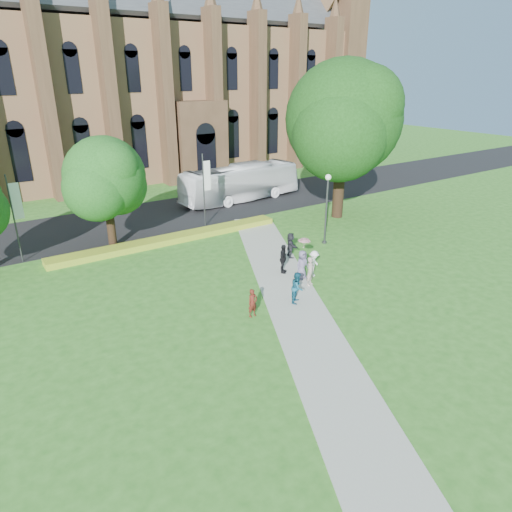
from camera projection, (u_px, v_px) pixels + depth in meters
ground at (302, 303)px, 25.52m from camera, size 160.00×160.00×0.00m
road at (160, 216)px, 40.91m from camera, size 160.00×10.00×0.02m
footpath at (291, 296)px, 26.28m from camera, size 15.58×28.54×0.04m
flower_hedge at (171, 239)px, 34.56m from camera, size 18.00×1.40×0.45m
cathedral at (165, 63)px, 56.39m from camera, size 52.60×18.25×28.00m
streetlamp at (327, 201)px, 33.16m from camera, size 0.44×0.44×5.24m
large_tree at (343, 119)px, 37.56m from camera, size 9.60×9.60×13.20m
street_tree_1 at (105, 177)px, 31.62m from camera, size 5.60×5.60×8.05m
banner_pole_0 at (205, 186)px, 37.04m from camera, size 0.70×0.10×6.00m
banner_pole_1 at (15, 214)px, 29.81m from camera, size 0.70×0.10×6.00m
tour_coach at (241, 183)px, 45.10m from camera, size 12.94×3.88×3.55m
pedestrian_0 at (253, 303)px, 23.76m from camera, size 0.60×0.42×1.56m
pedestrian_1 at (297, 287)px, 25.20m from camera, size 1.10×1.07×1.79m
pedestrian_2 at (314, 264)px, 28.44m from camera, size 1.26×1.07×1.69m
pedestrian_3 at (283, 259)px, 28.91m from camera, size 1.14×1.09×1.90m
pedestrian_4 at (302, 265)px, 28.10m from camera, size 0.96×0.67×1.85m
pedestrian_5 at (291, 245)px, 31.40m from camera, size 1.06×1.72×1.77m
pedestrian_6 at (310, 271)px, 27.25m from camera, size 0.77×0.65×1.78m
parasol at (304, 245)px, 27.79m from camera, size 0.96×0.96×0.66m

